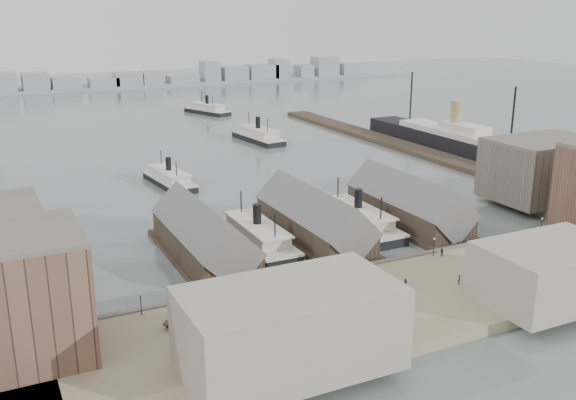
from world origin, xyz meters
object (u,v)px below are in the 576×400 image
ferry_docked_west (257,236)px  horse_cart_right (521,265)px  horse_cart_left (179,319)px  horse_cart_center (342,307)px  ocean_steamer (455,140)px

ferry_docked_west → horse_cart_right: ferry_docked_west is taller
horse_cart_left → horse_cart_center: (25.73, -7.57, -0.06)m
ocean_steamer → ferry_docked_west: bearing=-150.5°
ferry_docked_west → horse_cart_right: 54.93m
horse_cart_left → horse_cart_center: 26.82m
ocean_steamer → horse_cart_center: 145.24m
ocean_steamer → horse_cart_center: (-106.64, -98.59, -1.23)m
ocean_steamer → horse_cart_left: ocean_steamer is taller
ferry_docked_west → horse_cart_center: bearing=-92.4°
ferry_docked_west → horse_cart_center: 39.25m
horse_cart_center → horse_cart_right: 40.48m
ferry_docked_west → horse_cart_left: ferry_docked_west is taller
ocean_steamer → horse_cart_center: bearing=-137.2°
horse_cart_center → horse_cart_left: bearing=60.7°
horse_cart_right → ocean_steamer: bearing=-39.7°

